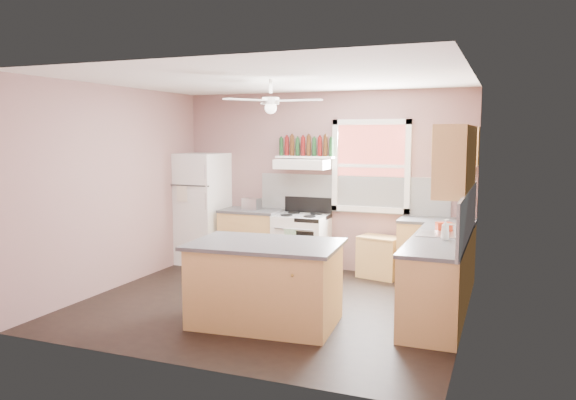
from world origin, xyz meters
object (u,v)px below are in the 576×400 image
at_px(stove, 301,243).
at_px(island, 266,285).
at_px(refrigerator, 200,208).
at_px(cart, 379,258).
at_px(toaster, 252,204).

distance_m(stove, island, 2.40).
relative_size(refrigerator, cart, 3.05).
height_order(toaster, stove, toaster).
bearing_deg(cart, refrigerator, -165.15).
relative_size(stove, cart, 1.49).
xyz_separation_m(toaster, stove, (0.82, 0.01, -0.56)).
xyz_separation_m(stove, cart, (1.17, 0.07, -0.14)).
xyz_separation_m(stove, island, (0.45, -2.35, 0.00)).
xyz_separation_m(refrigerator, cart, (2.90, 0.09, -0.59)).
bearing_deg(island, toaster, 113.76).
bearing_deg(island, cart, 68.77).
bearing_deg(stove, refrigerator, -179.90).
bearing_deg(island, refrigerator, 128.31).
xyz_separation_m(toaster, cart, (1.99, 0.08, -0.70)).
relative_size(toaster, island, 0.18).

